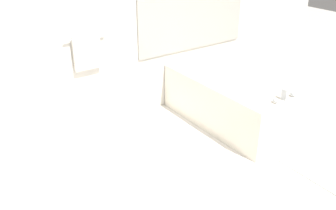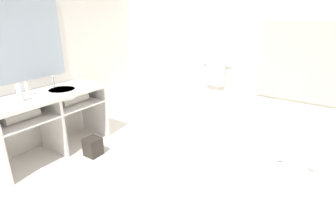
{
  "view_description": "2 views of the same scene",
  "coord_description": "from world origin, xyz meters",
  "px_view_note": "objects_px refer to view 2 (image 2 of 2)",
  "views": [
    {
      "loc": [
        -1.85,
        -1.69,
        2.33
      ],
      "look_at": [
        -0.17,
        0.74,
        0.86
      ],
      "focal_mm": 40.0,
      "sensor_mm": 36.0,
      "label": 1
    },
    {
      "loc": [
        1.44,
        -1.85,
        1.95
      ],
      "look_at": [
        -0.37,
        0.83,
        0.8
      ],
      "focal_mm": 28.0,
      "sensor_mm": 36.0,
      "label": 2
    }
  ],
  "objects_px": {
    "soap_dispenser": "(27,89)",
    "bathtub": "(303,156)",
    "waste_bin": "(93,147)",
    "water_bottle_1": "(20,93)"
  },
  "relations": [
    {
      "from": "water_bottle_1",
      "to": "waste_bin",
      "type": "bearing_deg",
      "value": 51.77
    },
    {
      "from": "soap_dispenser",
      "to": "waste_bin",
      "type": "height_order",
      "value": "soap_dispenser"
    },
    {
      "from": "water_bottle_1",
      "to": "soap_dispenser",
      "type": "relative_size",
      "value": 1.18
    },
    {
      "from": "soap_dispenser",
      "to": "bathtub",
      "type": "bearing_deg",
      "value": 24.33
    },
    {
      "from": "bathtub",
      "to": "soap_dispenser",
      "type": "bearing_deg",
      "value": -155.67
    },
    {
      "from": "bathtub",
      "to": "waste_bin",
      "type": "relative_size",
      "value": 6.51
    },
    {
      "from": "bathtub",
      "to": "waste_bin",
      "type": "xyz_separation_m",
      "value": [
        -2.55,
        -1.03,
        -0.19
      ]
    },
    {
      "from": "water_bottle_1",
      "to": "waste_bin",
      "type": "relative_size",
      "value": 0.88
    },
    {
      "from": "soap_dispenser",
      "to": "waste_bin",
      "type": "xyz_separation_m",
      "value": [
        0.67,
        0.43,
        -0.86
      ]
    },
    {
      "from": "water_bottle_1",
      "to": "bathtub",
      "type": "bearing_deg",
      "value": 28.47
    }
  ]
}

